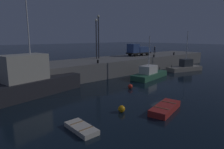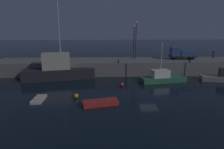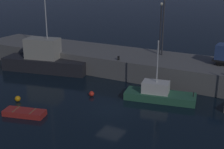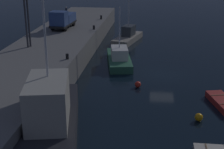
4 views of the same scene
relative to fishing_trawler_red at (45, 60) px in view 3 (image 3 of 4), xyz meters
The scene contains 10 objects.
ground_plane 16.38m from the fishing_trawler_red, 27.58° to the right, with size 320.00×320.00×0.00m, color black.
pier_quay 15.30m from the fishing_trawler_red, 19.13° to the left, with size 56.15×8.08×2.55m.
fishing_trawler_red is the anchor object (origin of this frame).
fishing_boat_blue 17.86m from the fishing_trawler_red, ahead, with size 7.84×3.79×6.51m.
dinghy_orange_near 14.61m from the fishing_trawler_red, 58.51° to the right, with size 4.27×2.42×0.58m.
mooring_buoy_near 11.95m from the fishing_trawler_red, 25.75° to the right, with size 0.59×0.59×0.59m, color red.
mooring_buoy_mid 11.16m from the fishing_trawler_red, 65.96° to the right, with size 0.61×0.61×0.61m, color orange.
lamp_post_west 16.53m from the fishing_trawler_red, 25.38° to the left, with size 0.44×0.44×6.93m.
lamp_post_east 16.94m from the fishing_trawler_red, 24.32° to the left, with size 0.44×0.44×7.62m.
bollard_west 10.83m from the fishing_trawler_red, ahead, with size 0.28×0.28×0.51m, color black.
Camera 3 is at (13.46, -25.08, 13.06)m, focal length 50.12 mm.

